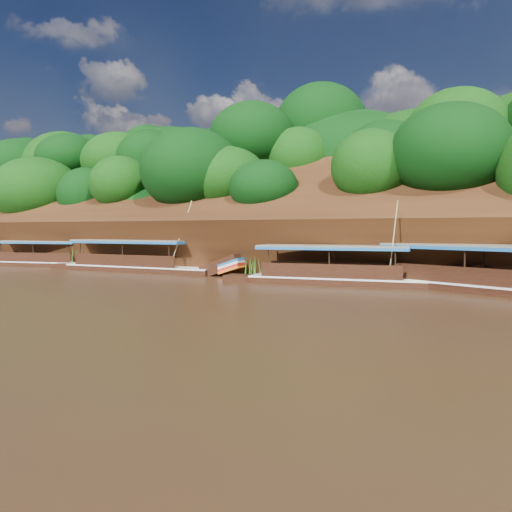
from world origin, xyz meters
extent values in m
plane|color=black|center=(0.00, 0.00, 0.00)|extent=(160.00, 160.00, 0.00)
cube|color=black|center=(0.00, 16.00, 3.50)|extent=(120.00, 16.12, 13.64)
cube|color=black|center=(0.00, 26.00, 0.00)|extent=(120.00, 24.00, 12.00)
ellipsoid|color=#0B420D|center=(-36.00, 14.00, 3.20)|extent=(16.00, 8.00, 6.00)
ellipsoid|color=#0B420D|center=(-30.00, 22.00, 9.00)|extent=(20.00, 10.00, 8.00)
ellipsoid|color=#0B420D|center=(-6.00, 15.00, 3.50)|extent=(18.00, 8.00, 6.40)
ellipsoid|color=#0B420D|center=(0.00, 23.00, 9.20)|extent=(24.00, 11.00, 8.40)
cube|color=black|center=(9.32, 7.33, 0.00)|extent=(12.22, 6.63, 0.87)
cube|color=silver|center=(9.32, 7.33, 0.41)|extent=(12.24, 6.68, 0.10)
cube|color=brown|center=(8.61, 7.62, 2.32)|extent=(9.86, 5.91, 0.12)
cube|color=#165393|center=(8.61, 7.62, 2.21)|extent=(9.86, 5.91, 0.17)
cube|color=black|center=(1.82, 7.63, 0.00)|extent=(11.03, 3.65, 0.81)
cube|color=silver|center=(1.82, 7.63, 0.39)|extent=(11.04, 3.71, 0.09)
cube|color=black|center=(7.85, 8.58, 0.63)|extent=(2.77, 1.87, 1.53)
cube|color=#165393|center=(8.52, 8.69, 0.90)|extent=(1.56, 1.74, 0.56)
cube|color=red|center=(8.52, 8.69, 0.60)|extent=(1.56, 1.74, 0.56)
cube|color=brown|center=(1.15, 7.53, 2.18)|extent=(8.75, 3.58, 0.11)
cube|color=#165393|center=(1.15, 7.53, 2.07)|extent=(8.75, 3.58, 0.16)
cylinder|color=tan|center=(4.59, 7.52, 2.56)|extent=(0.59, 0.50, 4.26)
cube|color=black|center=(-14.23, 8.74, 0.00)|extent=(12.71, 2.63, 0.86)
cube|color=silver|center=(-14.23, 8.74, 0.41)|extent=(12.72, 2.69, 0.10)
cube|color=black|center=(-7.13, 9.04, 0.67)|extent=(3.03, 1.70, 1.70)
cube|color=#165393|center=(-6.34, 9.07, 0.96)|extent=(1.62, 1.71, 0.63)
cube|color=red|center=(-6.34, 9.07, 0.63)|extent=(1.62, 1.71, 0.63)
cube|color=brown|center=(-15.02, 8.71, 2.31)|extent=(9.99, 2.83, 0.11)
cube|color=#165393|center=(-15.02, 8.71, 2.19)|extent=(9.99, 2.83, 0.17)
cylinder|color=tan|center=(-10.40, 8.71, 2.85)|extent=(1.17, 1.14, 4.63)
cube|color=black|center=(-24.91, 9.20, 0.00)|extent=(10.43, 3.97, 0.79)
cube|color=silver|center=(-24.91, 9.20, 0.38)|extent=(10.44, 4.03, 0.09)
cube|color=black|center=(-19.26, 10.36, 0.62)|extent=(2.68, 1.92, 1.47)
cube|color=#165393|center=(-18.64, 10.49, 0.88)|extent=(1.54, 1.74, 0.53)
cube|color=red|center=(-18.64, 10.49, 0.58)|extent=(1.54, 1.74, 0.53)
cube|color=brown|center=(-25.53, 9.07, 2.13)|extent=(8.31, 3.81, 0.11)
cube|color=#165393|center=(-25.53, 9.07, 2.02)|extent=(8.31, 3.81, 0.16)
cone|color=#286A1A|center=(-28.34, 9.84, 0.98)|extent=(1.50, 1.50, 1.97)
cone|color=#286A1A|center=(-21.08, 9.17, 0.91)|extent=(1.50, 1.50, 1.82)
cone|color=#286A1A|center=(-12.30, 9.78, 0.88)|extent=(1.50, 1.50, 1.76)
cone|color=#286A1A|center=(-4.80, 8.98, 0.72)|extent=(1.50, 1.50, 1.44)
cone|color=#286A1A|center=(1.71, 9.67, 0.82)|extent=(1.50, 1.50, 1.65)
cone|color=#286A1A|center=(5.91, 9.55, 0.85)|extent=(1.50, 1.50, 1.70)
camera|label=1|loc=(10.83, -19.48, 3.13)|focal=35.00mm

